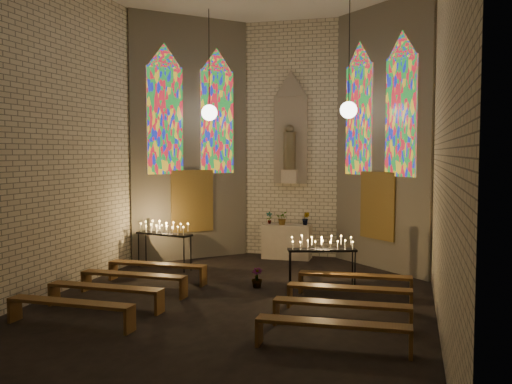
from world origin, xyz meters
The scene contains 17 objects.
floor centered at (0.00, 0.00, 0.00)m, with size 12.00×12.00×0.00m, color black.
room centered at (0.00, 3.37, 3.72)m, with size 8.22×12.43×7.00m.
altar centered at (0.00, 5.45, 0.50)m, with size 1.40×0.60×1.00m, color beige.
flower_vase_left centered at (-0.55, 5.52, 1.18)m, with size 0.19×0.13×0.36m, color #4C723F.
flower_vase_center centered at (-0.11, 5.37, 1.20)m, with size 0.36×0.31×0.40m, color #4C723F.
flower_vase_right centered at (0.55, 5.50, 1.19)m, with size 0.21×0.17×0.39m, color #4C723F.
aisle_flower_pot centered at (0.10, 1.74, 0.23)m, with size 0.26×0.26×0.46m, color #4C723F.
votive_stand_left centered at (-2.85, 3.15, 1.02)m, with size 1.67×0.77×1.19m.
votive_stand_right centered at (1.56, 2.02, 0.98)m, with size 1.59×0.81×1.14m.
pew_left_0 centered at (-2.34, 1.61, 0.38)m, with size 2.44×0.40×0.47m.
pew_right_0 centered at (2.34, 1.61, 0.38)m, with size 2.44×0.40×0.47m.
pew_left_1 centered at (-2.34, 0.41, 0.38)m, with size 2.44×0.40×0.47m.
pew_right_1 centered at (2.34, 0.41, 0.38)m, with size 2.44×0.40×0.47m.
pew_left_2 centered at (-2.34, -0.79, 0.38)m, with size 2.44×0.40×0.47m.
pew_right_2 centered at (2.34, -0.79, 0.38)m, with size 2.44×0.40×0.47m.
pew_left_3 centered at (-2.34, -1.99, 0.38)m, with size 2.44×0.40×0.47m.
pew_right_3 centered at (2.34, -1.99, 0.38)m, with size 2.44×0.40×0.47m.
Camera 1 is at (3.49, -10.76, 3.12)m, focal length 40.00 mm.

